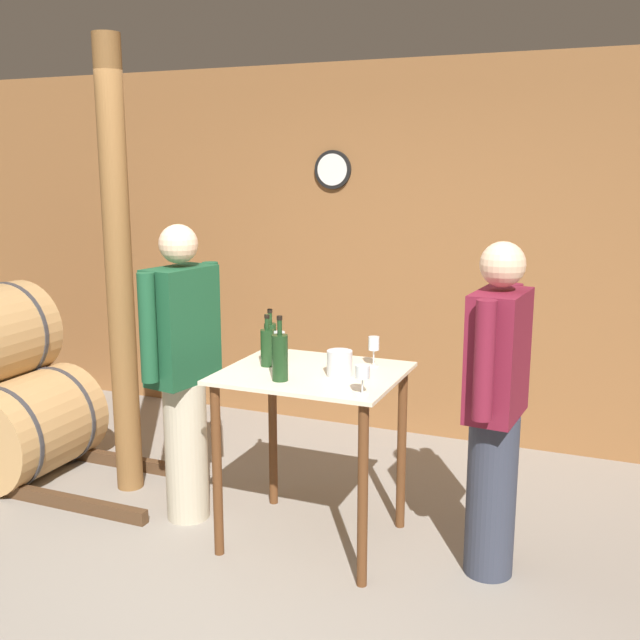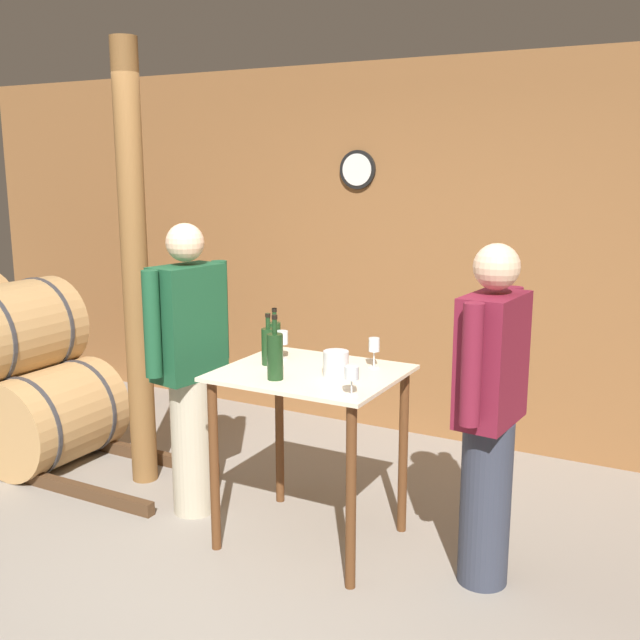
{
  "view_description": "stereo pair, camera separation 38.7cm",
  "coord_description": "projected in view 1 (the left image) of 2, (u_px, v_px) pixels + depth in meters",
  "views": [
    {
      "loc": [
        1.6,
        -2.7,
        1.98
      ],
      "look_at": [
        0.15,
        0.81,
        1.19
      ],
      "focal_mm": 42.0,
      "sensor_mm": 36.0,
      "label": 1
    },
    {
      "loc": [
        1.95,
        -2.54,
        1.98
      ],
      "look_at": [
        0.15,
        0.81,
        1.19
      ],
      "focal_mm": 42.0,
      "sensor_mm": 36.0,
      "label": 2
    }
  ],
  "objects": [
    {
      "name": "tasting_table",
      "position": [
        313.0,
        408.0,
        3.88
      ],
      "size": [
        0.9,
        0.77,
        0.94
      ],
      "color": "beige",
      "rests_on": "ground_plane"
    },
    {
      "name": "wine_bottle_far_left",
      "position": [
        270.0,
        338.0,
        4.11
      ],
      "size": [
        0.07,
        0.07,
        0.27
      ],
      "color": "#193819",
      "rests_on": "tasting_table"
    },
    {
      "name": "back_wall",
      "position": [
        390.0,
        252.0,
        5.46
      ],
      "size": [
        8.4,
        0.08,
        2.7
      ],
      "color": "brown",
      "rests_on": "ground_plane"
    },
    {
      "name": "person_visitor_with_scarf",
      "position": [
        496.0,
        405.0,
        3.54
      ],
      "size": [
        0.25,
        0.59,
        1.64
      ],
      "color": "#333847",
      "rests_on": "ground_plane"
    },
    {
      "name": "wine_bottle_center",
      "position": [
        280.0,
        356.0,
        3.65
      ],
      "size": [
        0.08,
        0.08,
        0.32
      ],
      "color": "#193819",
      "rests_on": "tasting_table"
    },
    {
      "name": "wine_glass_near_center",
      "position": [
        374.0,
        345.0,
        3.92
      ],
      "size": [
        0.06,
        0.06,
        0.16
      ],
      "color": "silver",
      "rests_on": "tasting_table"
    },
    {
      "name": "person_host",
      "position": [
        183.0,
        368.0,
        4.12
      ],
      "size": [
        0.29,
        0.58,
        1.67
      ],
      "color": "#B7AD93",
      "rests_on": "ground_plane"
    },
    {
      "name": "wine_bottle_left",
      "position": [
        267.0,
        346.0,
        3.92
      ],
      "size": [
        0.07,
        0.07,
        0.28
      ],
      "color": "#193819",
      "rests_on": "tasting_table"
    },
    {
      "name": "wooden_post",
      "position": [
        119.0,
        273.0,
        4.42
      ],
      "size": [
        0.16,
        0.16,
        2.7
      ],
      "color": "brown",
      "rests_on": "ground_plane"
    },
    {
      "name": "wine_glass_near_left",
      "position": [
        279.0,
        339.0,
        4.04
      ],
      "size": [
        0.07,
        0.07,
        0.16
      ],
      "color": "silver",
      "rests_on": "tasting_table"
    },
    {
      "name": "wine_glass_near_right",
      "position": [
        362.0,
        373.0,
        3.43
      ],
      "size": [
        0.07,
        0.07,
        0.14
      ],
      "color": "silver",
      "rests_on": "tasting_table"
    },
    {
      "name": "ground_plane",
      "position": [
        223.0,
        602.0,
        3.45
      ],
      "size": [
        14.0,
        14.0,
        0.0
      ],
      "primitive_type": "plane",
      "color": "gray"
    },
    {
      "name": "ice_bucket",
      "position": [
        340.0,
        363.0,
        3.74
      ],
      "size": [
        0.13,
        0.13,
        0.13
      ],
      "color": "silver",
      "rests_on": "tasting_table"
    }
  ]
}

